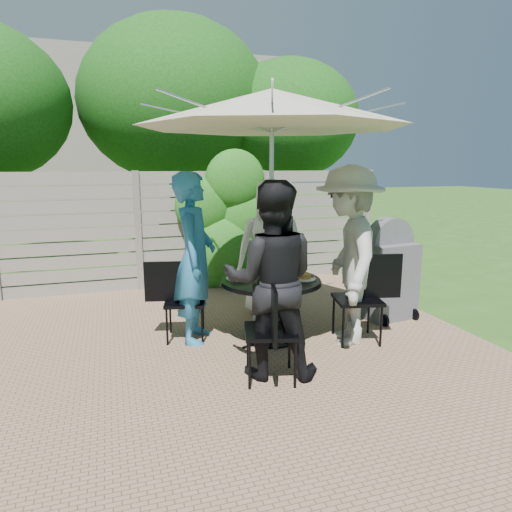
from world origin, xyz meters
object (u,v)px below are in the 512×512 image
object	(u,v)px
plate_back	(271,269)
coffee_cup	(280,269)
glass_back	(262,267)
patio_table	(271,298)
plate_front	(271,286)
chair_right	(358,316)
plate_left	(238,277)
syrup_jug	(265,271)
umbrella	(272,109)
chair_left	(184,317)
person_right	(348,256)
person_left	(195,259)
person_front	(271,281)
bbq_grill	(388,273)
person_back	(271,249)
chair_back	(270,293)
plate_right	(304,277)
chair_front	(271,351)
plate_extra	(288,284)
glass_front	(281,279)

from	to	relation	value
plate_back	coffee_cup	size ratio (longest dim) A/B	2.17
plate_back	glass_back	distance (m)	0.15
patio_table	plate_front	distance (m)	0.43
chair_right	plate_left	xyz separation A→B (m)	(-1.25, 0.45, 0.44)
syrup_jug	umbrella	bearing A→B (deg)	-59.53
chair_left	person_right	xyz separation A→B (m)	(1.69, -0.60, 0.70)
person_left	syrup_jug	world-z (taller)	person_left
person_front	coffee_cup	xyz separation A→B (m)	(0.45, 0.95, -0.13)
umbrella	bbq_grill	xyz separation A→B (m)	(1.67, 0.28, -1.90)
plate_back	umbrella	bearing A→B (deg)	-109.72
person_back	person_front	world-z (taller)	person_front
person_front	bbq_grill	world-z (taller)	person_front
patio_table	chair_right	size ratio (longest dim) A/B	1.40
chair_back	glass_back	world-z (taller)	chair_back
person_back	glass_back	world-z (taller)	person_back
person_front	glass_back	bearing A→B (deg)	-84.50
plate_front	bbq_grill	world-z (taller)	bbq_grill
chair_back	plate_right	distance (m)	1.13
patio_table	person_left	xyz separation A→B (m)	(-0.78, 0.28, 0.44)
chair_front	chair_left	bearing A→B (deg)	40.12
chair_right	plate_back	world-z (taller)	chair_right
umbrella	coffee_cup	xyz separation A→B (m)	(0.17, 0.17, -1.72)
plate_right	person_left	bearing A→B (deg)	160.28
chair_front	coffee_cup	xyz separation A→B (m)	(0.49, 1.08, 0.48)
chair_back	bbq_grill	size ratio (longest dim) A/B	0.70
patio_table	syrup_jug	world-z (taller)	syrup_jug
coffee_cup	person_right	bearing A→B (deg)	-36.49
plate_extra	glass_front	bearing A→B (deg)	132.01
chair_front	person_right	size ratio (longest dim) A/B	0.49
chair_front	plate_back	world-z (taller)	chair_front
chair_left	chair_back	bearing A→B (deg)	38.13
chair_front	glass_back	distance (m)	1.33
person_back	chair_left	bearing A→B (deg)	-139.24
plate_back	plate_extra	xyz separation A→B (m)	(-0.05, -0.68, 0.00)
patio_table	plate_left	distance (m)	0.43
person_back	plate_right	distance (m)	0.92
chair_right	person_right	size ratio (longest dim) A/B	0.51
person_right	plate_right	world-z (taller)	person_right
chair_front	patio_table	bearing A→B (deg)	-4.87
chair_back	plate_extra	bearing A→B (deg)	2.95
person_left	plate_left	world-z (taller)	person_left
plate_left	plate_extra	bearing A→B (deg)	-48.78
plate_back	plate_right	world-z (taller)	same
chair_back	chair_left	size ratio (longest dim) A/B	1.00
plate_extra	coffee_cup	bearing A→B (deg)	79.02
glass_front	chair_front	bearing A→B (deg)	-118.06
person_front	person_back	bearing A→B (deg)	-90.00
plate_back	plate_right	distance (m)	0.51
chair_back	glass_back	xyz separation A→B (m)	(-0.34, -0.63, 0.51)
chair_back	person_front	distance (m)	1.90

